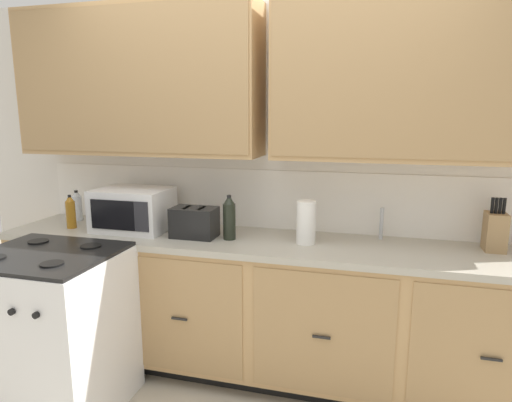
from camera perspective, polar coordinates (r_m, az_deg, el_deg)
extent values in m
plane|color=#B2A893|center=(2.93, -0.98, -24.20)|extent=(8.50, 8.50, 0.00)
cube|color=white|center=(3.03, 2.26, 2.34)|extent=(4.60, 0.05, 2.46)
cube|color=white|center=(3.02, 2.12, 0.19)|extent=(3.40, 0.01, 0.40)
cube|color=tan|center=(3.14, -14.80, 14.47)|extent=(1.65, 0.34, 0.95)
cube|color=#A58052|center=(2.99, -16.52, 14.57)|extent=(1.62, 0.01, 0.89)
cube|color=tan|center=(2.74, 20.14, 14.72)|extent=(1.65, 0.34, 0.95)
cube|color=#A58052|center=(2.56, 20.46, 14.99)|extent=(1.62, 0.01, 0.89)
cube|color=black|center=(3.17, 0.80, -20.13)|extent=(3.33, 0.48, 0.10)
cube|color=tan|center=(2.93, 0.67, -13.06)|extent=(3.40, 0.60, 0.78)
cube|color=#A88354|center=(3.24, -23.75, -11.68)|extent=(0.78, 0.01, 0.72)
cube|color=black|center=(3.23, -23.90, -11.86)|extent=(0.10, 0.01, 0.01)
cube|color=#A88354|center=(2.81, -9.66, -14.40)|extent=(0.78, 0.01, 0.72)
cube|color=black|center=(2.80, -9.78, -14.62)|extent=(0.10, 0.01, 0.01)
cube|color=#A88354|center=(2.60, 8.40, -16.59)|extent=(0.78, 0.01, 0.72)
cube|color=black|center=(2.59, 8.36, -16.85)|extent=(0.10, 0.01, 0.01)
cube|color=#A88354|center=(2.65, 27.83, -17.19)|extent=(0.78, 0.01, 0.72)
cube|color=black|center=(2.64, 27.88, -17.44)|extent=(0.10, 0.01, 0.01)
cube|color=#ADA899|center=(2.79, 0.69, -5.36)|extent=(3.43, 0.63, 0.04)
cube|color=#A8AAAF|center=(2.74, 15.62, -6.01)|extent=(0.56, 0.38, 0.02)
cube|color=white|center=(2.90, -24.59, -15.11)|extent=(0.76, 0.66, 0.92)
cube|color=black|center=(2.73, -25.38, -6.18)|extent=(0.74, 0.65, 0.02)
cylinder|color=black|center=(2.50, -24.62, -7.34)|extent=(0.12, 0.12, 0.01)
cylinder|color=black|center=(2.96, -26.06, -4.68)|extent=(0.12, 0.12, 0.01)
cylinder|color=black|center=(2.74, -20.36, -5.44)|extent=(0.12, 0.12, 0.01)
cylinder|color=black|center=(2.50, -28.78, -12.32)|extent=(0.03, 0.02, 0.03)
cylinder|color=black|center=(2.41, -26.31, -12.96)|extent=(0.03, 0.02, 0.03)
cube|color=white|center=(3.10, -15.41, -1.04)|extent=(0.48, 0.36, 0.28)
cube|color=black|center=(2.97, -17.87, -1.71)|extent=(0.31, 0.01, 0.19)
cube|color=#28282D|center=(2.87, -14.46, -1.98)|extent=(0.10, 0.01, 0.19)
cube|color=black|center=(2.85, -7.87, -2.71)|extent=(0.28, 0.18, 0.19)
cube|color=black|center=(2.85, -8.85, -0.87)|extent=(0.02, 0.13, 0.01)
cube|color=black|center=(2.81, -6.99, -0.98)|extent=(0.02, 0.13, 0.01)
cube|color=#9C794E|center=(2.88, 28.23, -3.50)|extent=(0.11, 0.14, 0.22)
cylinder|color=black|center=(2.83, 27.97, -0.49)|extent=(0.02, 0.02, 0.09)
cylinder|color=black|center=(2.84, 28.36, -0.51)|extent=(0.02, 0.02, 0.09)
cylinder|color=black|center=(2.84, 28.75, -0.53)|extent=(0.02, 0.02, 0.09)
cylinder|color=black|center=(2.85, 29.15, -0.55)|extent=(0.02, 0.02, 0.09)
cylinder|color=#B2B5BA|center=(2.88, 15.74, -2.79)|extent=(0.02, 0.02, 0.20)
cylinder|color=white|center=(2.70, 6.42, -2.72)|extent=(0.12, 0.12, 0.26)
cylinder|color=silver|center=(3.53, -21.87, -0.86)|extent=(0.07, 0.07, 0.18)
cone|color=silver|center=(3.51, -22.00, 0.91)|extent=(0.06, 0.06, 0.04)
cylinder|color=black|center=(3.51, -22.02, 1.14)|extent=(0.02, 0.02, 0.02)
cylinder|color=#9E6619|center=(3.30, -22.58, -1.64)|extent=(0.06, 0.06, 0.18)
cone|color=#9E6619|center=(3.28, -22.73, 0.33)|extent=(0.06, 0.06, 0.05)
cylinder|color=black|center=(3.27, -22.75, 0.59)|extent=(0.02, 0.02, 0.02)
cylinder|color=black|center=(2.78, -3.43, -2.66)|extent=(0.08, 0.08, 0.22)
cone|color=black|center=(2.75, -3.46, 0.18)|extent=(0.07, 0.07, 0.06)
cylinder|color=black|center=(2.74, -3.47, 0.59)|extent=(0.03, 0.03, 0.02)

